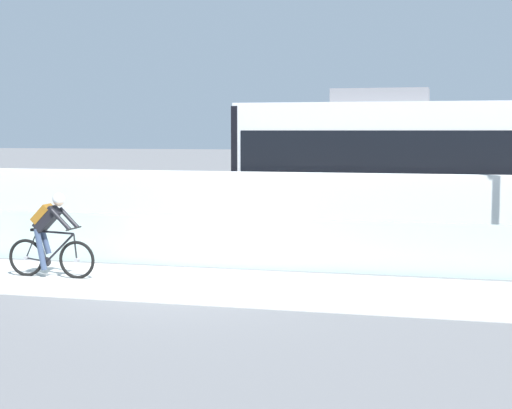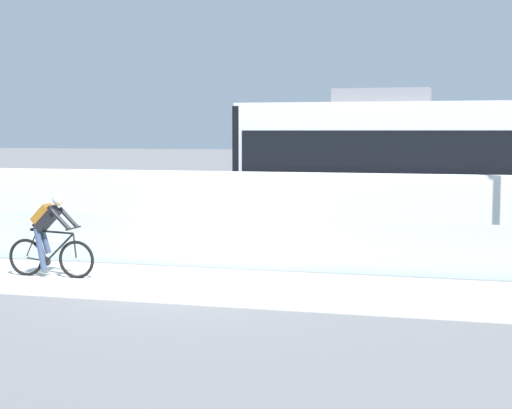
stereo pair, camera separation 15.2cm
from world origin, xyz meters
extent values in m
plane|color=slate|center=(0.00, 0.00, 0.00)|extent=(200.00, 200.00, 0.00)
cube|color=beige|center=(0.00, 0.00, 0.01)|extent=(32.00, 3.20, 0.01)
cube|color=#ADC6C1|center=(0.00, 1.85, 0.51)|extent=(32.00, 0.05, 1.03)
cube|color=silver|center=(0.00, 3.65, 0.92)|extent=(32.00, 0.36, 1.85)
cube|color=#595654|center=(0.00, 6.13, 0.00)|extent=(32.00, 0.08, 0.01)
cube|color=#595654|center=(0.00, 7.57, 0.00)|extent=(32.00, 0.08, 0.01)
cube|color=silver|center=(4.88, 6.85, 1.90)|extent=(11.00, 2.50, 3.10)
cube|color=black|center=(4.88, 6.85, 2.25)|extent=(10.56, 2.54, 1.04)
cube|color=red|center=(4.88, 6.85, 0.53)|extent=(10.78, 2.53, 0.28)
cube|color=slate|center=(2.90, 6.85, 3.63)|extent=(2.40, 1.10, 0.36)
cube|color=#232326|center=(1.36, 6.85, 0.36)|extent=(1.40, 1.88, 0.20)
cylinder|color=black|center=(1.36, 6.13, 0.30)|extent=(0.60, 0.10, 0.60)
cylinder|color=black|center=(1.36, 7.57, 0.30)|extent=(0.60, 0.10, 0.60)
cube|color=black|center=(-0.57, 6.85, 1.90)|extent=(0.16, 2.54, 2.94)
torus|color=black|center=(-2.05, 0.00, 0.36)|extent=(0.72, 0.06, 0.72)
cylinder|color=#99999E|center=(-2.05, 0.00, 0.36)|extent=(0.07, 0.10, 0.07)
torus|color=black|center=(-3.10, 0.00, 0.36)|extent=(0.72, 0.06, 0.72)
cylinder|color=#99999E|center=(-3.10, 0.00, 0.36)|extent=(0.07, 0.10, 0.07)
cylinder|color=black|center=(-2.39, 0.00, 0.57)|extent=(0.60, 0.04, 0.58)
cylinder|color=black|center=(-2.77, 0.00, 0.59)|extent=(0.22, 0.04, 0.59)
cylinder|color=black|center=(-2.48, 0.00, 0.86)|extent=(0.76, 0.04, 0.07)
cylinder|color=black|center=(-2.89, 0.00, 0.33)|extent=(0.43, 0.03, 0.09)
cylinder|color=black|center=(-2.98, 0.00, 0.62)|extent=(0.27, 0.02, 0.53)
cylinder|color=black|center=(-2.08, 0.00, 0.60)|extent=(0.08, 0.03, 0.49)
cube|color=black|center=(-2.86, 0.00, 0.90)|extent=(0.24, 0.10, 0.05)
cylinder|color=black|center=(-2.10, 0.00, 0.95)|extent=(0.03, 0.58, 0.03)
cylinder|color=#262628|center=(-2.68, 0.00, 0.30)|extent=(0.18, 0.02, 0.18)
cube|color=black|center=(-2.64, 0.00, 1.11)|extent=(0.50, 0.28, 0.51)
cube|color=#8C5919|center=(-2.73, 0.00, 1.21)|extent=(0.38, 0.30, 0.38)
sphere|color=beige|center=(-2.40, 0.00, 1.46)|extent=(0.20, 0.20, 0.20)
sphere|color=silver|center=(-2.40, 0.00, 1.49)|extent=(0.23, 0.23, 0.23)
cylinder|color=black|center=(-2.28, -0.16, 1.12)|extent=(0.41, 0.08, 0.41)
cylinder|color=black|center=(-2.28, 0.16, 1.12)|extent=(0.41, 0.08, 0.41)
cylinder|color=#384766|center=(-2.75, -0.09, 0.55)|extent=(0.25, 0.11, 0.79)
cylinder|color=#384766|center=(-2.75, 0.09, 0.69)|extent=(0.25, 0.11, 0.52)
camera|label=1|loc=(4.72, -13.22, 2.76)|focal=55.10mm
camera|label=2|loc=(4.86, -13.18, 2.76)|focal=55.10mm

